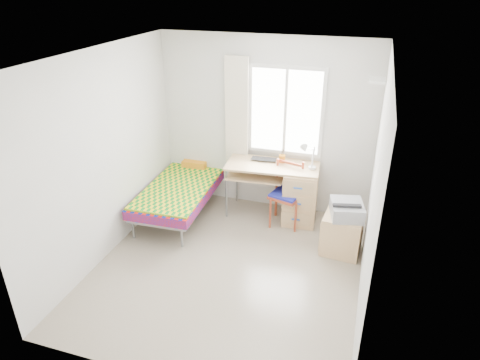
% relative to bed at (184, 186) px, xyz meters
% --- Properties ---
extents(floor, '(3.50, 3.50, 0.00)m').
position_rel_bed_xyz_m(floor, '(1.10, -1.18, -0.41)').
color(floor, '#BCAD93').
rests_on(floor, ground).
extents(ceiling, '(3.50, 3.50, 0.00)m').
position_rel_bed_xyz_m(ceiling, '(1.10, -1.18, 2.19)').
color(ceiling, white).
rests_on(ceiling, wall_back).
extents(wall_back, '(3.20, 0.00, 3.20)m').
position_rel_bed_xyz_m(wall_back, '(1.10, 0.57, 0.89)').
color(wall_back, silver).
rests_on(wall_back, ground).
extents(wall_left, '(0.00, 3.50, 3.50)m').
position_rel_bed_xyz_m(wall_left, '(-0.50, -1.18, 0.89)').
color(wall_left, silver).
rests_on(wall_left, ground).
extents(wall_right, '(0.00, 3.50, 3.50)m').
position_rel_bed_xyz_m(wall_right, '(2.70, -1.18, 0.89)').
color(wall_right, silver).
rests_on(wall_right, ground).
extents(window, '(1.10, 0.04, 1.30)m').
position_rel_bed_xyz_m(window, '(1.40, 0.55, 1.14)').
color(window, white).
rests_on(window, wall_back).
extents(curtain, '(0.35, 0.05, 1.70)m').
position_rel_bed_xyz_m(curtain, '(0.68, 0.50, 1.04)').
color(curtain, beige).
rests_on(curtain, wall_back).
extents(floating_shelf, '(0.20, 0.32, 0.03)m').
position_rel_bed_xyz_m(floating_shelf, '(2.59, 0.22, 1.74)').
color(floating_shelf, white).
rests_on(floating_shelf, wall_right).
extents(bed, '(0.98, 2.00, 0.85)m').
position_rel_bed_xyz_m(bed, '(0.00, 0.00, 0.00)').
color(bed, gray).
rests_on(bed, floor).
extents(desk, '(1.38, 0.72, 0.84)m').
position_rel_bed_xyz_m(desk, '(1.67, 0.25, 0.04)').
color(desk, tan).
rests_on(desk, floor).
extents(chair, '(0.50, 0.50, 0.95)m').
position_rel_bed_xyz_m(chair, '(1.57, 0.11, 0.12)').
color(chair, maroon).
rests_on(chair, floor).
extents(cabinet, '(0.53, 0.48, 0.54)m').
position_rel_bed_xyz_m(cabinet, '(2.41, -0.41, -0.14)').
color(cabinet, tan).
rests_on(cabinet, floor).
extents(printer, '(0.48, 0.53, 0.20)m').
position_rel_bed_xyz_m(printer, '(2.44, -0.39, 0.22)').
color(printer, '#A1A3A9').
rests_on(printer, cabinet).
extents(laptop, '(0.39, 0.27, 0.03)m').
position_rel_bed_xyz_m(laptop, '(1.15, 0.30, 0.44)').
color(laptop, black).
rests_on(laptop, desk).
extents(pen_cup, '(0.10, 0.10, 0.11)m').
position_rel_bed_xyz_m(pen_cup, '(1.42, 0.37, 0.48)').
color(pen_cup, '#FAAB1B').
rests_on(pen_cup, desk).
extents(task_lamp, '(0.23, 0.33, 0.42)m').
position_rel_bed_xyz_m(task_lamp, '(1.81, 0.16, 0.69)').
color(task_lamp, white).
rests_on(task_lamp, desk).
extents(book, '(0.22, 0.27, 0.02)m').
position_rel_bed_xyz_m(book, '(1.16, 0.26, 0.18)').
color(book, gray).
rests_on(book, desk).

